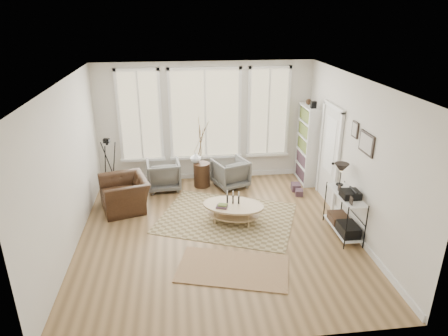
{
  "coord_description": "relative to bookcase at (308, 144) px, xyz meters",
  "views": [
    {
      "loc": [
        -0.67,
        -6.64,
        4.05
      ],
      "look_at": [
        0.2,
        0.6,
        1.1
      ],
      "focal_mm": 32.0,
      "sensor_mm": 36.0,
      "label": 1
    }
  ],
  "objects": [
    {
      "name": "coffee_table",
      "position": [
        -2.08,
        -1.83,
        -0.65
      ],
      "size": [
        1.41,
        1.13,
        0.56
      ],
      "color": "tan",
      "rests_on": "ground"
    },
    {
      "name": "book_stack_near",
      "position": [
        -0.39,
        -0.53,
        -0.87
      ],
      "size": [
        0.23,
        0.28,
        0.17
      ],
      "primitive_type": "cube",
      "rotation": [
        0.0,
        0.0,
        -0.13
      ],
      "color": "maroon",
      "rests_on": "ground"
    },
    {
      "name": "armchair_left",
      "position": [
        -3.49,
        -0.05,
        -0.6
      ],
      "size": [
        0.83,
        0.85,
        0.71
      ],
      "primitive_type": "imported",
      "rotation": [
        0.0,
        0.0,
        3.24
      ],
      "color": "#63635F",
      "rests_on": "ground"
    },
    {
      "name": "bay_window",
      "position": [
        -2.44,
        0.49,
        0.65
      ],
      "size": [
        4.14,
        0.12,
        2.24
      ],
      "color": "#DBC988",
      "rests_on": "ground"
    },
    {
      "name": "vase",
      "position": [
        -2.72,
        0.07,
        -0.24
      ],
      "size": [
        0.28,
        0.28,
        0.26
      ],
      "primitive_type": "imported",
      "rotation": [
        0.0,
        0.0,
        0.17
      ],
      "color": "silver",
      "rests_on": "side_table"
    },
    {
      "name": "door",
      "position": [
        0.13,
        -1.08,
        0.17
      ],
      "size": [
        0.09,
        1.06,
        2.22
      ],
      "color": "silver",
      "rests_on": "ground"
    },
    {
      "name": "book_stack_far",
      "position": [
        -0.39,
        -0.8,
        -0.89
      ],
      "size": [
        0.21,
        0.24,
        0.14
      ],
      "primitive_type": "cube",
      "rotation": [
        0.0,
        0.0,
        -0.23
      ],
      "color": "maroon",
      "rests_on": "ground"
    },
    {
      "name": "low_shelf",
      "position": [
        -0.06,
        -2.52,
        -0.44
      ],
      "size": [
        0.38,
        1.08,
        1.3
      ],
      "color": "white",
      "rests_on": "ground"
    },
    {
      "name": "tripod_camera",
      "position": [
        -4.69,
        -0.22,
        -0.33
      ],
      "size": [
        0.48,
        0.48,
        1.35
      ],
      "color": "black",
      "rests_on": "ground"
    },
    {
      "name": "armchair_right",
      "position": [
        -1.9,
        -0.1,
        -0.61
      ],
      "size": [
        0.96,
        0.97,
        0.69
      ],
      "primitive_type": "imported",
      "rotation": [
        0.0,
        0.0,
        3.51
      ],
      "color": "#63635F",
      "rests_on": "ground"
    },
    {
      "name": "rug_runner",
      "position": [
        -2.3,
        -3.4,
        -0.94
      ],
      "size": [
        2.03,
        1.47,
        0.01
      ],
      "primitive_type": "cube",
      "rotation": [
        0.0,
        0.0,
        -0.28
      ],
      "color": "brown",
      "rests_on": "ground"
    },
    {
      "name": "rug_main",
      "position": [
        -2.18,
        -1.67,
        -0.95
      ],
      "size": [
        3.21,
        2.84,
        0.01
      ],
      "primitive_type": "cube",
      "rotation": [
        0.0,
        0.0,
        -0.38
      ],
      "color": "brown",
      "rests_on": "ground"
    },
    {
      "name": "bookcase",
      "position": [
        0.0,
        0.0,
        0.0
      ],
      "size": [
        0.31,
        0.85,
        2.06
      ],
      "color": "white",
      "rests_on": "ground"
    },
    {
      "name": "wall_art",
      "position": [
        0.14,
        -2.49,
        0.92
      ],
      "size": [
        0.04,
        0.88,
        0.44
      ],
      "color": "black",
      "rests_on": "ground"
    },
    {
      "name": "side_table",
      "position": [
        -2.58,
        -0.0,
        -0.17
      ],
      "size": [
        0.39,
        0.39,
        1.64
      ],
      "color": "#382114",
      "rests_on": "ground"
    },
    {
      "name": "room",
      "position": [
        -2.42,
        -2.2,
        0.47
      ],
      "size": [
        5.5,
        5.54,
        2.9
      ],
      "color": "olive",
      "rests_on": "ground"
    },
    {
      "name": "accent_chair",
      "position": [
        -4.3,
        -0.98,
        -0.61
      ],
      "size": [
        1.29,
        1.2,
        0.69
      ],
      "primitive_type": "imported",
      "rotation": [
        0.0,
        0.0,
        -1.28
      ],
      "color": "#382114",
      "rests_on": "ground"
    }
  ]
}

